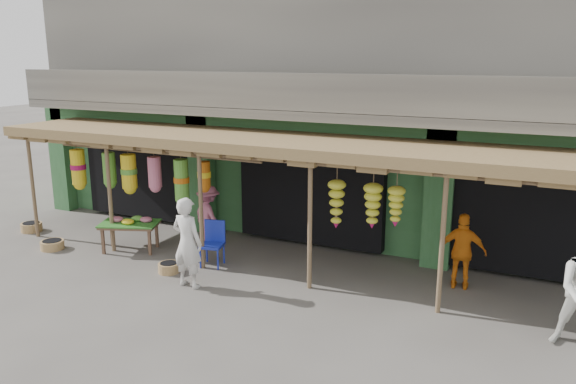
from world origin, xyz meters
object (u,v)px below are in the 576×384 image
at_px(flower_table, 130,224).
at_px(person_vendor, 463,251).
at_px(person_front, 187,243).
at_px(blue_chair, 213,241).
at_px(person_shopper, 209,216).

xyz_separation_m(flower_table, person_vendor, (7.33, 1.06, 0.12)).
bearing_deg(person_front, blue_chair, -75.60).
xyz_separation_m(flower_table, blue_chair, (2.24, 0.06, -0.10)).
xyz_separation_m(blue_chair, person_shopper, (-0.77, 0.99, 0.20)).
height_order(flower_table, person_vendor, person_vendor).
relative_size(person_vendor, person_shopper, 1.02).
relative_size(blue_chair, person_shopper, 0.65).
height_order(person_front, person_shopper, person_front).
bearing_deg(blue_chair, person_shopper, 114.82).
bearing_deg(person_vendor, person_front, 19.41).
height_order(blue_chair, person_vendor, person_vendor).
bearing_deg(flower_table, person_vendor, -13.17).
distance_m(blue_chair, person_vendor, 5.19).
bearing_deg(blue_chair, flower_table, 168.63).
xyz_separation_m(flower_table, person_front, (2.46, -1.18, 0.27)).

